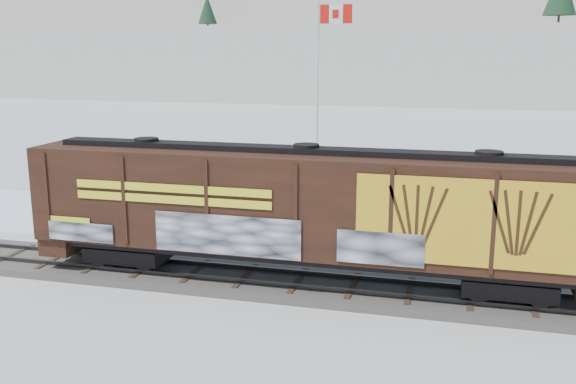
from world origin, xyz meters
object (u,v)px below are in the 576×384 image
(car_white, at_px, (409,232))
(car_dark, at_px, (440,233))
(hopper_railcar, at_px, (306,206))
(car_silver, at_px, (267,210))
(flagpole, at_px, (319,130))

(car_white, relative_size, car_dark, 0.91)
(car_white, bearing_deg, hopper_railcar, 126.15)
(hopper_railcar, xyz_separation_m, car_white, (3.27, 5.73, -2.31))
(car_silver, bearing_deg, flagpole, -29.28)
(flagpole, bearing_deg, car_dark, -47.99)
(flagpole, relative_size, car_silver, 2.59)
(flagpole, distance_m, car_dark, 10.95)
(flagpole, xyz_separation_m, car_silver, (-1.34, -5.87, -3.29))
(car_silver, relative_size, car_dark, 0.86)
(car_dark, bearing_deg, hopper_railcar, 126.65)
(hopper_railcar, distance_m, car_white, 6.98)
(flagpole, height_order, car_silver, flagpole)
(hopper_railcar, height_order, car_white, hopper_railcar)
(car_silver, bearing_deg, car_dark, -119.20)
(car_white, xyz_separation_m, car_dark, (1.27, 0.32, -0.02))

